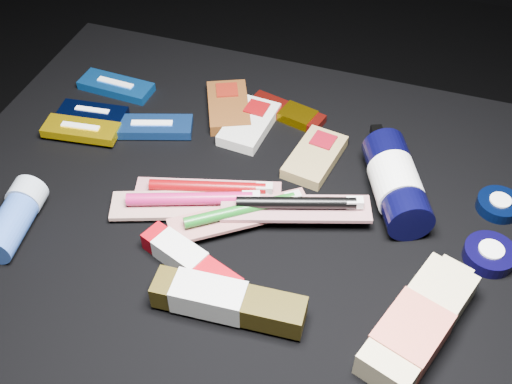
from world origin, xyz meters
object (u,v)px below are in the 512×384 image
(bodywash_bottle, at_px, (417,326))
(toothpaste_carton_red, at_px, (187,260))
(deodorant_stick, at_px, (15,218))
(lotion_bottle, at_px, (396,182))

(bodywash_bottle, xyz_separation_m, toothpaste_carton_red, (-0.32, 0.01, -0.01))
(bodywash_bottle, xyz_separation_m, deodorant_stick, (-0.59, -0.01, 0.00))
(lotion_bottle, bearing_deg, toothpaste_carton_red, -162.17)
(bodywash_bottle, bearing_deg, deodorant_stick, -159.97)
(deodorant_stick, height_order, toothpaste_carton_red, deodorant_stick)
(lotion_bottle, relative_size, toothpaste_carton_red, 1.34)
(lotion_bottle, height_order, deodorant_stick, lotion_bottle)
(bodywash_bottle, relative_size, toothpaste_carton_red, 1.32)
(lotion_bottle, xyz_separation_m, deodorant_stick, (-0.52, -0.24, -0.01))
(deodorant_stick, bearing_deg, bodywash_bottle, -7.51)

